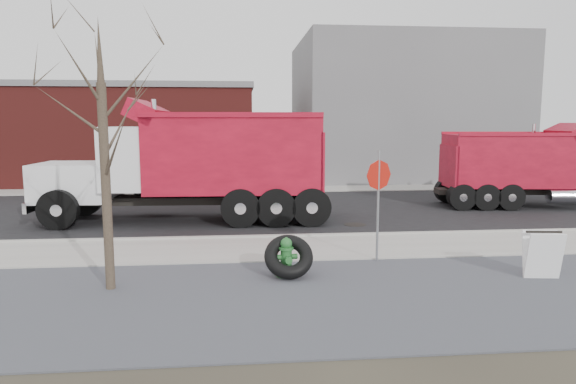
{
  "coord_description": "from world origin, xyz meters",
  "views": [
    {
      "loc": [
        -0.65,
        -12.6,
        3.27
      ],
      "look_at": [
        0.64,
        1.02,
        1.4
      ],
      "focal_mm": 32.0,
      "sensor_mm": 36.0,
      "label": 1
    }
  ],
  "objects": [
    {
      "name": "curb",
      "position": [
        0.0,
        1.55,
        0.06
      ],
      "size": [
        60.0,
        0.15,
        0.11
      ],
      "primitive_type": "cube",
      "color": "#9E9B93",
      "rests_on": "ground"
    },
    {
      "name": "gravel_verge",
      "position": [
        0.0,
        -3.5,
        0.01
      ],
      "size": [
        60.0,
        5.0,
        0.03
      ],
      "primitive_type": "cube",
      "color": "slate",
      "rests_on": "ground"
    },
    {
      "name": "building_brick",
      "position": [
        -10.0,
        17.0,
        2.65
      ],
      "size": [
        20.2,
        8.2,
        5.3
      ],
      "color": "maroon",
      "rests_on": "ground"
    },
    {
      "name": "bare_tree",
      "position": [
        -3.2,
        -2.6,
        3.3
      ],
      "size": [
        3.2,
        3.2,
        5.2
      ],
      "color": "#382D23",
      "rests_on": "ground"
    },
    {
      "name": "far_sidewalk",
      "position": [
        0.0,
        12.0,
        0.03
      ],
      "size": [
        60.0,
        2.0,
        0.06
      ],
      "primitive_type": "cube",
      "color": "#9E9B93",
      "rests_on": "ground"
    },
    {
      "name": "ground",
      "position": [
        0.0,
        0.0,
        0.0
      ],
      "size": [
        120.0,
        120.0,
        0.0
      ],
      "primitive_type": "plane",
      "color": "#383328",
      "rests_on": "ground"
    },
    {
      "name": "stop_sign",
      "position": [
        2.54,
        -1.1,
        1.8
      ],
      "size": [
        0.66,
        0.33,
        2.62
      ],
      "rotation": [
        0.0,
        0.0,
        0.04
      ],
      "color": "gray",
      "rests_on": "ground"
    },
    {
      "name": "dump_truck_red_a",
      "position": [
        10.56,
        6.13,
        1.62
      ],
      "size": [
        7.95,
        2.89,
        3.18
      ],
      "rotation": [
        0.0,
        0.0,
        -0.1
      ],
      "color": "black",
      "rests_on": "ground"
    },
    {
      "name": "building_grey",
      "position": [
        9.0,
        18.0,
        4.0
      ],
      "size": [
        12.0,
        10.0,
        8.0
      ],
      "color": "slate",
      "rests_on": "ground"
    },
    {
      "name": "road",
      "position": [
        0.0,
        6.3,
        0.01
      ],
      "size": [
        60.0,
        9.4,
        0.02
      ],
      "primitive_type": "cube",
      "color": "black",
      "rests_on": "ground"
    },
    {
      "name": "sidewalk",
      "position": [
        0.0,
        0.25,
        0.03
      ],
      "size": [
        60.0,
        2.5,
        0.06
      ],
      "primitive_type": "cube",
      "color": "#9E9B93",
      "rests_on": "ground"
    },
    {
      "name": "truck_tire",
      "position": [
        0.36,
        -2.13,
        0.46
      ],
      "size": [
        1.05,
        0.94,
        0.94
      ],
      "color": "black",
      "rests_on": "ground"
    },
    {
      "name": "sandwich_board",
      "position": [
        5.61,
        -2.76,
        0.53
      ],
      "size": [
        0.78,
        0.55,
        1.01
      ],
      "rotation": [
        0.0,
        0.0,
        -0.13
      ],
      "color": "white",
      "rests_on": "ground"
    },
    {
      "name": "fire_hydrant",
      "position": [
        0.31,
        -2.08,
        0.39
      ],
      "size": [
        0.49,
        0.47,
        0.86
      ],
      "rotation": [
        0.0,
        0.0,
        0.15
      ],
      "color": "#2C753D",
      "rests_on": "ground"
    },
    {
      "name": "dump_truck_red_b",
      "position": [
        -2.07,
        4.39,
        2.0
      ],
      "size": [
        9.46,
        2.99,
        3.93
      ],
      "rotation": [
        0.0,
        0.0,
        3.11
      ],
      "color": "black",
      "rests_on": "ground"
    }
  ]
}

